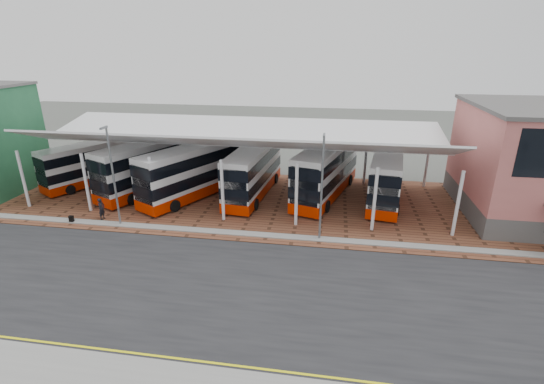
# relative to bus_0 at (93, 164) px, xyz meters

# --- Properties ---
(ground) EXTENTS (140.00, 140.00, 0.00)m
(ground) POSITION_rel_bus_0_xyz_m (21.64, -15.23, -2.17)
(ground) COLOR #494C46
(road) EXTENTS (120.00, 14.00, 0.02)m
(road) POSITION_rel_bus_0_xyz_m (21.64, -16.23, -2.16)
(road) COLOR black
(road) RESTS_ON ground
(forecourt) EXTENTS (72.00, 16.00, 0.06)m
(forecourt) POSITION_rel_bus_0_xyz_m (23.64, -2.23, -2.14)
(forecourt) COLOR brown
(forecourt) RESTS_ON ground
(north_kerb) EXTENTS (120.00, 0.80, 0.14)m
(north_kerb) POSITION_rel_bus_0_xyz_m (21.64, -9.03, -2.10)
(north_kerb) COLOR gray
(north_kerb) RESTS_ON ground
(yellow_line_near) EXTENTS (120.00, 0.12, 0.01)m
(yellow_line_near) POSITION_rel_bus_0_xyz_m (21.64, -22.23, -2.14)
(yellow_line_near) COLOR yellow
(yellow_line_near) RESTS_ON road
(yellow_line_far) EXTENTS (120.00, 0.12, 0.01)m
(yellow_line_far) POSITION_rel_bus_0_xyz_m (21.64, -21.93, -2.14)
(yellow_line_far) COLOR yellow
(yellow_line_far) RESTS_ON road
(canopy) EXTENTS (37.00, 11.63, 7.07)m
(canopy) POSITION_rel_bus_0_xyz_m (15.64, -1.29, 3.63)
(canopy) COLOR silver
(canopy) RESTS_ON ground
(lamp_west) EXTENTS (0.16, 0.90, 8.07)m
(lamp_west) POSITION_rel_bus_0_xyz_m (7.64, -8.96, 2.19)
(lamp_west) COLOR slate
(lamp_west) RESTS_ON ground
(lamp_east) EXTENTS (0.16, 0.90, 8.07)m
(lamp_east) POSITION_rel_bus_0_xyz_m (23.64, -8.96, 2.19)
(lamp_east) COLOR slate
(lamp_east) RESTS_ON ground
(bus_0) EXTENTS (7.02, 10.18, 4.25)m
(bus_0) POSITION_rel_bus_0_xyz_m (0.00, 0.00, 0.00)
(bus_0) COLOR silver
(bus_0) RESTS_ON forecourt
(bus_1) EXTENTS (7.29, 12.02, 4.91)m
(bus_1) POSITION_rel_bus_0_xyz_m (6.89, -0.90, 0.33)
(bus_1) COLOR silver
(bus_1) RESTS_ON forecourt
(bus_2) EXTENTS (7.82, 11.67, 4.84)m
(bus_2) POSITION_rel_bus_0_xyz_m (11.56, -1.89, 0.30)
(bus_2) COLOR silver
(bus_2) RESTS_ON forecourt
(bus_3) EXTENTS (3.66, 11.45, 4.64)m
(bus_3) POSITION_rel_bus_0_xyz_m (16.94, -0.60, 0.19)
(bus_3) COLOR silver
(bus_3) RESTS_ON forecourt
(bus_4) EXTENTS (6.00, 12.28, 4.94)m
(bus_4) POSITION_rel_bus_0_xyz_m (23.79, 0.16, 0.35)
(bus_4) COLOR silver
(bus_4) RESTS_ON forecourt
(bus_5) EXTENTS (4.17, 11.27, 4.54)m
(bus_5) POSITION_rel_bus_0_xyz_m (29.26, 0.03, 0.15)
(bus_5) COLOR silver
(bus_5) RESTS_ON forecourt
(pedestrian) EXTENTS (0.48, 0.70, 1.85)m
(pedestrian) POSITION_rel_bus_0_xyz_m (5.70, -8.22, -1.19)
(pedestrian) COLOR black
(pedestrian) RESTS_ON forecourt
(suitcase) EXTENTS (0.34, 0.24, 0.58)m
(suitcase) POSITION_rel_bus_0_xyz_m (3.53, -9.22, -1.82)
(suitcase) COLOR black
(suitcase) RESTS_ON forecourt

